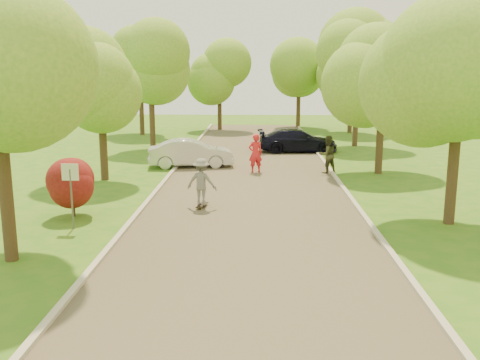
# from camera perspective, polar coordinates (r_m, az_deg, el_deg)

# --- Properties ---
(ground) EXTENTS (100.00, 100.00, 0.00)m
(ground) POSITION_cam_1_polar(r_m,az_deg,el_deg) (13.76, 0.74, -10.25)
(ground) COLOR #2E6818
(ground) RESTS_ON ground
(road) EXTENTS (8.00, 60.00, 0.01)m
(road) POSITION_cam_1_polar(r_m,az_deg,el_deg) (21.39, 1.13, -2.22)
(road) COLOR #4C4438
(road) RESTS_ON ground
(curb_left) EXTENTS (0.18, 60.00, 0.12)m
(curb_left) POSITION_cam_1_polar(r_m,az_deg,el_deg) (21.80, -9.58, -1.97)
(curb_left) COLOR #B2AD9E
(curb_left) RESTS_ON ground
(curb_right) EXTENTS (0.18, 60.00, 0.12)m
(curb_right) POSITION_cam_1_polar(r_m,az_deg,el_deg) (21.72, 11.88, -2.11)
(curb_right) COLOR #B2AD9E
(curb_right) RESTS_ON ground
(street_sign) EXTENTS (0.55, 0.06, 2.17)m
(street_sign) POSITION_cam_1_polar(r_m,az_deg,el_deg) (18.17, -17.62, -0.23)
(street_sign) COLOR #59595E
(street_sign) RESTS_ON ground
(red_shrub) EXTENTS (1.70, 1.70, 1.95)m
(red_shrub) POSITION_cam_1_polar(r_m,az_deg,el_deg) (19.81, -17.49, -0.65)
(red_shrub) COLOR #382619
(red_shrub) RESTS_ON ground
(tree_l_mida) EXTENTS (4.71, 4.60, 7.39)m
(tree_l_mida) POSITION_cam_1_polar(r_m,az_deg,el_deg) (15.23, -24.01, 10.82)
(tree_l_mida) COLOR #382619
(tree_l_mida) RESTS_ON ground
(tree_l_midb) EXTENTS (4.30, 4.20, 6.62)m
(tree_l_midb) POSITION_cam_1_polar(r_m,az_deg,el_deg) (25.75, -14.31, 10.08)
(tree_l_midb) COLOR #382619
(tree_l_midb) RESTS_ON ground
(tree_l_far) EXTENTS (4.92, 4.80, 7.79)m
(tree_l_far) POSITION_cam_1_polar(r_m,az_deg,el_deg) (35.39, -9.20, 12.05)
(tree_l_far) COLOR #382619
(tree_l_far) RESTS_ON ground
(tree_r_mida) EXTENTS (5.13, 5.00, 7.95)m
(tree_r_mida) POSITION_cam_1_polar(r_m,az_deg,el_deg) (19.03, 23.24, 11.95)
(tree_r_mida) COLOR #382619
(tree_r_mida) RESTS_ON ground
(tree_r_midb) EXTENTS (4.51, 4.40, 7.01)m
(tree_r_midb) POSITION_cam_1_polar(r_m,az_deg,el_deg) (27.52, 15.44, 10.71)
(tree_r_midb) COLOR #382619
(tree_r_midb) RESTS_ON ground
(tree_r_far) EXTENTS (5.33, 5.20, 8.34)m
(tree_r_far) POSITION_cam_1_polar(r_m,az_deg,el_deg) (37.44, 12.87, 12.44)
(tree_r_far) COLOR #382619
(tree_r_far) RESTS_ON ground
(tree_bg_a) EXTENTS (5.12, 5.00, 7.72)m
(tree_bg_a) POSITION_cam_1_polar(r_m,az_deg,el_deg) (43.71, -10.33, 11.70)
(tree_bg_a) COLOR #382619
(tree_bg_a) RESTS_ON ground
(tree_bg_b) EXTENTS (5.12, 5.00, 7.95)m
(tree_bg_b) POSITION_cam_1_polar(r_m,az_deg,el_deg) (45.48, 12.16, 11.91)
(tree_bg_b) COLOR #382619
(tree_bg_b) RESTS_ON ground
(tree_bg_c) EXTENTS (4.92, 4.80, 7.33)m
(tree_bg_c) POSITION_cam_1_polar(r_m,az_deg,el_deg) (46.87, -1.95, 11.51)
(tree_bg_c) COLOR #382619
(tree_bg_c) RESTS_ON ground
(tree_bg_d) EXTENTS (5.12, 5.00, 7.72)m
(tree_bg_d) POSITION_cam_1_polar(r_m,az_deg,el_deg) (48.93, 6.60, 11.79)
(tree_bg_d) COLOR #382619
(tree_bg_d) RESTS_ON ground
(silver_sedan) EXTENTS (4.69, 2.17, 1.49)m
(silver_sedan) POSITION_cam_1_polar(r_m,az_deg,el_deg) (28.90, -5.26, 2.87)
(silver_sedan) COLOR silver
(silver_sedan) RESTS_ON ground
(dark_sedan) EXTENTS (5.15, 2.38, 1.46)m
(dark_sedan) POSITION_cam_1_polar(r_m,az_deg,el_deg) (34.29, 6.16, 4.20)
(dark_sedan) COLOR black
(dark_sedan) RESTS_ON ground
(longboard) EXTENTS (0.43, 0.95, 0.11)m
(longboard) POSITION_cam_1_polar(r_m,az_deg,el_deg) (20.37, -4.08, -2.69)
(longboard) COLOR black
(longboard) RESTS_ON ground
(skateboarder) EXTENTS (1.26, 0.87, 1.78)m
(skateboarder) POSITION_cam_1_polar(r_m,az_deg,el_deg) (20.16, -4.12, -0.19)
(skateboarder) COLOR slate
(skateboarder) RESTS_ON longboard
(person_striped) EXTENTS (0.83, 0.67, 1.98)m
(person_striped) POSITION_cam_1_polar(r_m,az_deg,el_deg) (27.09, 1.65, 2.85)
(person_striped) COLOR red
(person_striped) RESTS_ON ground
(person_olive) EXTENTS (1.14, 1.04, 1.91)m
(person_olive) POSITION_cam_1_polar(r_m,az_deg,el_deg) (27.28, 9.30, 2.69)
(person_olive) COLOR #363821
(person_olive) RESTS_ON ground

